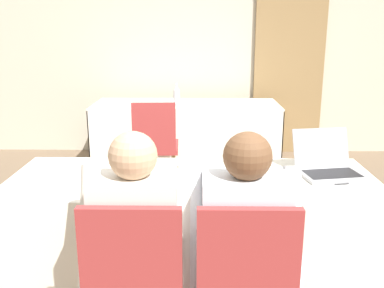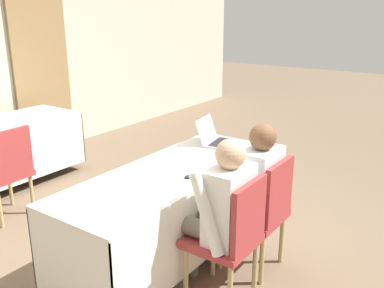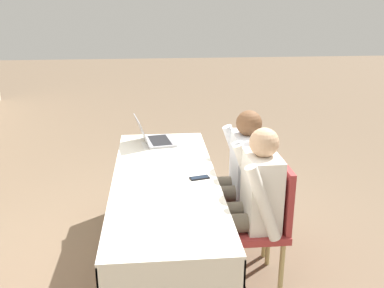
{
  "view_description": "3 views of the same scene",
  "coord_description": "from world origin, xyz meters",
  "px_view_note": "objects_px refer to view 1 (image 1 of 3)",
  "views": [
    {
      "loc": [
        0.03,
        -2.3,
        1.57
      ],
      "look_at": [
        0.0,
        -0.2,
        1.0
      ],
      "focal_mm": 40.0,
      "sensor_mm": 36.0,
      "label": 1
    },
    {
      "loc": [
        -2.47,
        -1.93,
        1.95
      ],
      "look_at": [
        0.0,
        -0.2,
        1.0
      ],
      "focal_mm": 40.0,
      "sensor_mm": 36.0,
      "label": 2
    },
    {
      "loc": [
        -2.86,
        0.07,
        1.98
      ],
      "look_at": [
        0.0,
        -0.2,
        1.0
      ],
      "focal_mm": 40.0,
      "sensor_mm": 36.0,
      "label": 3
    }
  ],
  "objects_px": {
    "chair_near_right": "(244,284)",
    "person_white_shirt": "(243,239)",
    "laptop": "(328,166)",
    "cell_phone": "(184,192)",
    "water_bottle": "(177,95)",
    "person_checkered_shirt": "(139,238)",
    "chair_near_left": "(137,283)",
    "chair_far_spare": "(155,142)"
  },
  "relations": [
    {
      "from": "chair_near_right",
      "to": "person_white_shirt",
      "type": "xyz_separation_m",
      "value": [
        0.0,
        0.1,
        0.16
      ]
    },
    {
      "from": "laptop",
      "to": "cell_phone",
      "type": "relative_size",
      "value": 2.62
    },
    {
      "from": "cell_phone",
      "to": "water_bottle",
      "type": "height_order",
      "value": "water_bottle"
    },
    {
      "from": "laptop",
      "to": "cell_phone",
      "type": "distance_m",
      "value": 0.89
    },
    {
      "from": "chair_near_right",
      "to": "person_checkered_shirt",
      "type": "bearing_deg",
      "value": -12.67
    },
    {
      "from": "laptop",
      "to": "chair_near_right",
      "type": "height_order",
      "value": "laptop"
    },
    {
      "from": "person_white_shirt",
      "to": "laptop",
      "type": "bearing_deg",
      "value": -130.67
    },
    {
      "from": "chair_near_left",
      "to": "laptop",
      "type": "bearing_deg",
      "value": -143.55
    },
    {
      "from": "water_bottle",
      "to": "chair_near_right",
      "type": "height_order",
      "value": "water_bottle"
    },
    {
      "from": "cell_phone",
      "to": "chair_far_spare",
      "type": "bearing_deg",
      "value": 86.09
    },
    {
      "from": "chair_far_spare",
      "to": "cell_phone",
      "type": "bearing_deg",
      "value": 98.14
    },
    {
      "from": "cell_phone",
      "to": "laptop",
      "type": "bearing_deg",
      "value": 6.8
    },
    {
      "from": "laptop",
      "to": "water_bottle",
      "type": "relative_size",
      "value": 1.67
    },
    {
      "from": "chair_near_right",
      "to": "chair_near_left",
      "type": "bearing_deg",
      "value": 0.0
    },
    {
      "from": "chair_near_right",
      "to": "person_white_shirt",
      "type": "distance_m",
      "value": 0.19
    },
    {
      "from": "cell_phone",
      "to": "person_checkered_shirt",
      "type": "distance_m",
      "value": 0.39
    },
    {
      "from": "cell_phone",
      "to": "chair_near_left",
      "type": "xyz_separation_m",
      "value": [
        -0.19,
        -0.44,
        -0.25
      ]
    },
    {
      "from": "person_checkered_shirt",
      "to": "person_white_shirt",
      "type": "xyz_separation_m",
      "value": [
        0.46,
        0.0,
        0.0
      ]
    },
    {
      "from": "chair_far_spare",
      "to": "person_checkered_shirt",
      "type": "relative_size",
      "value": 0.78
    },
    {
      "from": "cell_phone",
      "to": "chair_near_right",
      "type": "xyz_separation_m",
      "value": [
        0.27,
        -0.44,
        -0.25
      ]
    },
    {
      "from": "laptop",
      "to": "chair_near_right",
      "type": "bearing_deg",
      "value": -136.75
    },
    {
      "from": "cell_phone",
      "to": "person_white_shirt",
      "type": "height_order",
      "value": "person_white_shirt"
    },
    {
      "from": "water_bottle",
      "to": "person_checkered_shirt",
      "type": "height_order",
      "value": "person_checkered_shirt"
    },
    {
      "from": "chair_far_spare",
      "to": "person_white_shirt",
      "type": "xyz_separation_m",
      "value": [
        0.62,
        -2.26,
        0.16
      ]
    },
    {
      "from": "cell_phone",
      "to": "chair_far_spare",
      "type": "height_order",
      "value": "chair_far_spare"
    },
    {
      "from": "chair_near_left",
      "to": "chair_far_spare",
      "type": "bearing_deg",
      "value": -86.21
    },
    {
      "from": "water_bottle",
      "to": "chair_near_right",
      "type": "xyz_separation_m",
      "value": [
        0.44,
        -3.09,
        -0.35
      ]
    },
    {
      "from": "water_bottle",
      "to": "chair_far_spare",
      "type": "xyz_separation_m",
      "value": [
        -0.17,
        -0.72,
        -0.35
      ]
    },
    {
      "from": "chair_near_right",
      "to": "person_checkered_shirt",
      "type": "relative_size",
      "value": 0.78
    },
    {
      "from": "laptop",
      "to": "chair_near_left",
      "type": "distance_m",
      "value": 1.3
    },
    {
      "from": "chair_near_left",
      "to": "chair_near_right",
      "type": "bearing_deg",
      "value": -180.0
    },
    {
      "from": "laptop",
      "to": "cell_phone",
      "type": "bearing_deg",
      "value": -169.37
    },
    {
      "from": "laptop",
      "to": "person_checkered_shirt",
      "type": "height_order",
      "value": "person_checkered_shirt"
    },
    {
      "from": "water_bottle",
      "to": "chair_far_spare",
      "type": "bearing_deg",
      "value": -103.43
    },
    {
      "from": "cell_phone",
      "to": "water_bottle",
      "type": "distance_m",
      "value": 2.66
    },
    {
      "from": "laptop",
      "to": "chair_near_right",
      "type": "xyz_separation_m",
      "value": [
        -0.56,
        -0.75,
        -0.29
      ]
    },
    {
      "from": "water_bottle",
      "to": "chair_near_left",
      "type": "relative_size",
      "value": 0.26
    },
    {
      "from": "laptop",
      "to": "chair_far_spare",
      "type": "distance_m",
      "value": 2.02
    },
    {
      "from": "water_bottle",
      "to": "chair_near_right",
      "type": "relative_size",
      "value": 0.26
    },
    {
      "from": "person_checkered_shirt",
      "to": "cell_phone",
      "type": "bearing_deg",
      "value": -119.59
    },
    {
      "from": "laptop",
      "to": "person_white_shirt",
      "type": "distance_m",
      "value": 0.86
    },
    {
      "from": "chair_near_left",
      "to": "water_bottle",
      "type": "bearing_deg",
      "value": -90.3
    }
  ]
}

